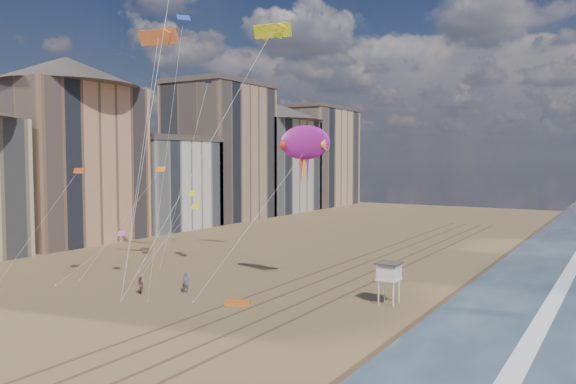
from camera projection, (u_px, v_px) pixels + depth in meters
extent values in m
plane|color=brown|center=(75.00, 367.00, 34.60)|extent=(260.00, 260.00, 0.00)
plane|color=#42301E|center=(518.00, 282.00, 58.64)|extent=(260.00, 260.00, 0.00)
plane|color=white|center=(562.00, 286.00, 56.44)|extent=(260.00, 260.00, 0.00)
cube|color=brown|center=(303.00, 277.00, 60.72)|extent=(0.28, 120.00, 0.01)
cube|color=brown|center=(322.00, 280.00, 59.46)|extent=(0.28, 120.00, 0.01)
cube|color=brown|center=(346.00, 283.00, 58.00)|extent=(0.28, 120.00, 0.01)
cube|color=brown|center=(366.00, 285.00, 56.84)|extent=(0.28, 120.00, 0.01)
cube|color=tan|center=(68.00, 164.00, 86.60)|extent=(15.00, 20.00, 24.00)
cone|color=#473D38|center=(66.00, 71.00, 85.76)|extent=(31.11, 31.11, 4.40)
cube|color=silver|center=(163.00, 185.00, 103.58)|extent=(14.00, 18.00, 16.00)
cube|color=#473D38|center=(162.00, 139.00, 103.07)|extent=(14.28, 18.36, 1.00)
cube|color=tan|center=(220.00, 153.00, 119.04)|extent=(16.00, 20.00, 28.00)
cube|color=#473D38|center=(219.00, 84.00, 118.17)|extent=(16.32, 20.40, 1.00)
cube|color=#BCB2A3|center=(273.00, 166.00, 135.95)|extent=(15.00, 22.00, 22.00)
cone|color=#473D38|center=(273.00, 111.00, 135.16)|extent=(34.22, 34.22, 4.40)
cube|color=tan|center=(315.00, 158.00, 154.79)|extent=(16.00, 24.00, 26.00)
cube|color=#473D38|center=(315.00, 109.00, 153.98)|extent=(16.32, 24.48, 1.00)
cylinder|color=silver|center=(378.00, 293.00, 49.31)|extent=(0.14, 0.14, 2.07)
cylinder|color=silver|center=(393.00, 295.00, 48.59)|extent=(0.14, 0.14, 2.07)
cylinder|color=silver|center=(384.00, 290.00, 50.48)|extent=(0.14, 0.14, 2.07)
cylinder|color=silver|center=(399.00, 292.00, 49.76)|extent=(0.14, 0.14, 2.07)
cube|color=silver|center=(389.00, 279.00, 49.46)|extent=(1.84, 1.84, 0.14)
cube|color=silver|center=(389.00, 271.00, 49.42)|extent=(1.72, 1.72, 1.26)
cube|color=#473D38|center=(389.00, 263.00, 49.38)|extent=(2.07, 2.07, 0.11)
cube|color=orange|center=(238.00, 303.00, 49.59)|extent=(2.63, 2.35, 0.25)
ellipsoid|color=#9A1788|center=(305.00, 142.00, 54.22)|extent=(5.00, 0.94, 2.97)
cone|color=red|center=(289.00, 145.00, 55.17)|extent=(1.34, 1.12, 1.12)
cone|color=yellow|center=(321.00, 144.00, 53.30)|extent=(1.34, 1.12, 1.12)
cylinder|color=silver|center=(251.00, 225.00, 52.19)|extent=(0.03, 0.03, 17.44)
imported|color=#525669|center=(186.00, 283.00, 53.73)|extent=(0.84, 0.70, 1.97)
imported|color=#944B4D|center=(140.00, 285.00, 53.15)|extent=(0.99, 0.88, 1.70)
cube|color=#FFF81A|center=(272.00, 31.00, 63.85)|extent=(4.53, 1.52, 1.55)
cube|color=orange|center=(158.00, 37.00, 56.92)|extent=(4.52, 1.52, 1.55)
plane|color=black|center=(208.00, 81.00, 69.33)|extent=(1.36, 1.38, 0.55)
plane|color=yellow|center=(192.00, 193.00, 68.82)|extent=(1.53, 1.48, 0.62)
plane|color=orange|center=(161.00, 169.00, 66.48)|extent=(1.88, 1.84, 0.60)
plane|color=blue|center=(184.00, 17.00, 55.93)|extent=(2.21, 2.23, 0.85)
plane|color=#DA55A1|center=(121.00, 233.00, 61.78)|extent=(1.35, 1.33, 0.46)
plane|color=#E84315|center=(79.00, 171.00, 56.86)|extent=(1.62, 1.63, 0.52)
plane|color=yellow|center=(195.00, 206.00, 68.38)|extent=(1.46, 1.39, 0.58)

